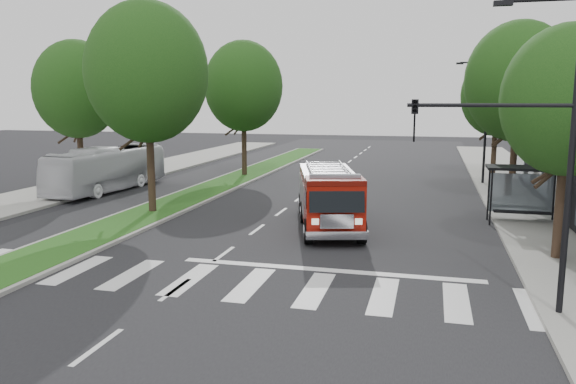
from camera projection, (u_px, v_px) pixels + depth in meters
name	position (u px, v px, depth m)	size (l,w,h in m)	color
ground	(224.00, 254.00, 20.36)	(140.00, 140.00, 0.00)	black
sidewalk_right	(544.00, 215.00, 26.84)	(5.00, 80.00, 0.15)	gray
sidewalk_left	(55.00, 192.00, 33.46)	(5.00, 80.00, 0.15)	gray
median	(235.00, 179.00, 39.02)	(3.00, 50.00, 0.15)	gray
bus_shelter	(523.00, 179.00, 25.07)	(3.20, 1.60, 2.61)	black
tree_right_near	(569.00, 101.00, 18.55)	(4.40, 4.40, 8.05)	black
tree_right_mid	(518.00, 82.00, 29.86)	(5.60, 5.60, 9.72)	black
tree_right_far	(497.00, 95.00, 39.53)	(5.00, 5.00, 8.73)	black
tree_median_near	(147.00, 72.00, 26.46)	(5.80, 5.80, 10.16)	black
tree_median_far	(243.00, 86.00, 39.89)	(5.60, 5.60, 9.72)	black
tree_left_mid	(77.00, 89.00, 34.26)	(5.20, 5.20, 9.16)	black
streetlight_right_near	(534.00, 135.00, 13.90)	(4.08, 0.22, 8.00)	black
streetlight_right_far	(484.00, 116.00, 36.21)	(2.11, 0.20, 8.00)	black
fire_engine	(329.00, 198.00, 24.60)	(4.26, 8.11, 2.70)	#580B04
city_bus	(108.00, 169.00, 34.33)	(2.28, 9.73, 2.71)	silver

